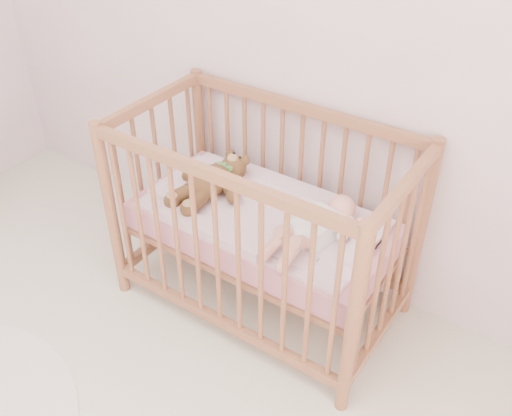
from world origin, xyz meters
The scene contains 6 objects.
wall_back centered at (0.00, 2.00, 1.35)m, with size 4.00×0.02×2.70m, color white.
crib centered at (0.20, 1.60, 0.50)m, with size 1.36×0.76×1.00m, color #9E6543, non-canonical shape.
mattress centered at (0.20, 1.60, 0.49)m, with size 1.22×0.62×0.13m, color pink.
blanket centered at (0.20, 1.60, 0.56)m, with size 1.10×0.58×0.06m, color pink, non-canonical shape.
baby centered at (0.50, 1.58, 0.64)m, with size 0.28×0.58×0.14m, color white, non-canonical shape.
teddy_bear centered at (-0.09, 1.58, 0.65)m, with size 0.37×0.52×0.14m, color brown, non-canonical shape.
Camera 1 is at (1.38, -0.20, 2.16)m, focal length 40.00 mm.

